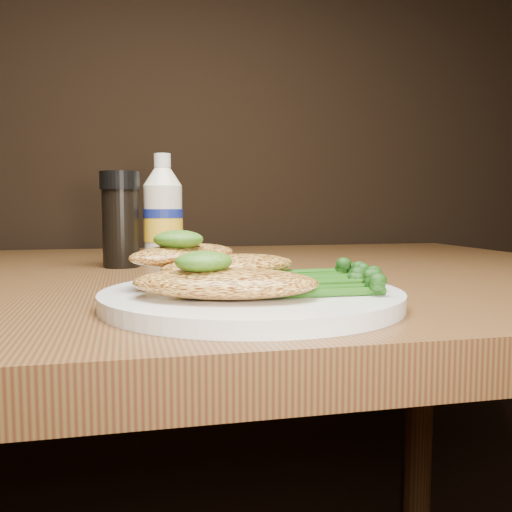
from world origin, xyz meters
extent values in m
cylinder|color=white|center=(0.05, 0.79, 0.76)|extent=(0.25, 0.25, 0.01)
ellipsoid|color=#E9B04A|center=(0.02, 0.76, 0.77)|extent=(0.16, 0.11, 0.02)
ellipsoid|color=#E9B04A|center=(0.03, 0.81, 0.78)|extent=(0.14, 0.10, 0.02)
ellipsoid|color=#E9B04A|center=(0.00, 0.84, 0.79)|extent=(0.13, 0.13, 0.02)
ellipsoid|color=#133508|center=(0.00, 0.76, 0.79)|extent=(0.05, 0.05, 0.02)
ellipsoid|color=#133508|center=(-0.01, 0.83, 0.80)|extent=(0.05, 0.05, 0.02)
camera|label=1|loc=(-0.05, 0.35, 0.83)|focal=39.74mm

